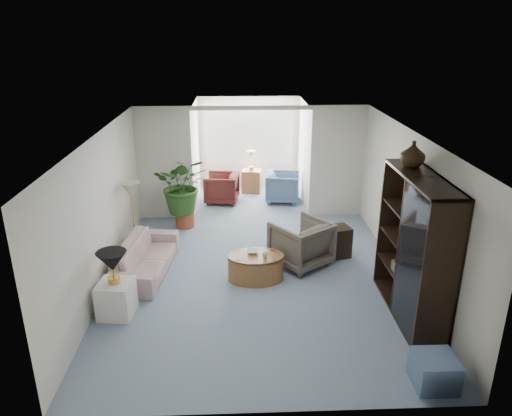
{
  "coord_description": "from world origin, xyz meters",
  "views": [
    {
      "loc": [
        -0.32,
        -7.26,
        4.06
      ],
      "look_at": [
        0.0,
        0.6,
        1.1
      ],
      "focal_mm": 33.96,
      "sensor_mm": 36.0,
      "label": 1
    }
  ],
  "objects_px": {
    "side_table_dark": "(336,242)",
    "plant_pot": "(185,219)",
    "sunroom_chair_maroon": "(222,188)",
    "coffee_bowl": "(253,251)",
    "table_lamp": "(112,261)",
    "sunroom_chair_blue": "(283,187)",
    "sunroom_table": "(251,181)",
    "framed_picture": "(413,186)",
    "entertainment_cabinet": "(415,247)",
    "coffee_table": "(256,267)",
    "ottoman": "(434,371)",
    "end_table": "(116,299)",
    "wingback_chair": "(301,243)",
    "cabinet_urn": "(413,154)",
    "floor_lamp": "(131,190)",
    "coffee_cup": "(265,256)",
    "sofa": "(146,257)"
  },
  "relations": [
    {
      "from": "ottoman",
      "to": "plant_pot",
      "type": "height_order",
      "value": "ottoman"
    },
    {
      "from": "ottoman",
      "to": "cabinet_urn",
      "type": "bearing_deg",
      "value": 83.88
    },
    {
      "from": "sunroom_chair_maroon",
      "to": "sunroom_table",
      "type": "relative_size",
      "value": 1.35
    },
    {
      "from": "ottoman",
      "to": "sunroom_chair_maroon",
      "type": "distance_m",
      "value": 7.14
    },
    {
      "from": "floor_lamp",
      "to": "coffee_table",
      "type": "height_order",
      "value": "floor_lamp"
    },
    {
      "from": "coffee_bowl",
      "to": "ottoman",
      "type": "xyz_separation_m",
      "value": [
        2.08,
        -2.79,
        -0.28
      ]
    },
    {
      "from": "wingback_chair",
      "to": "floor_lamp",
      "type": "bearing_deg",
      "value": -47.84
    },
    {
      "from": "framed_picture",
      "to": "sunroom_chair_maroon",
      "type": "height_order",
      "value": "framed_picture"
    },
    {
      "from": "coffee_table",
      "to": "sunroom_chair_maroon",
      "type": "height_order",
      "value": "sunroom_chair_maroon"
    },
    {
      "from": "framed_picture",
      "to": "sunroom_chair_blue",
      "type": "distance_m",
      "value": 4.61
    },
    {
      "from": "sofa",
      "to": "floor_lamp",
      "type": "distance_m",
      "value": 1.32
    },
    {
      "from": "coffee_bowl",
      "to": "coffee_table",
      "type": "bearing_deg",
      "value": -63.43
    },
    {
      "from": "table_lamp",
      "to": "sunroom_chair_maroon",
      "type": "bearing_deg",
      "value": 73.71
    },
    {
      "from": "sunroom_chair_blue",
      "to": "sunroom_table",
      "type": "height_order",
      "value": "sunroom_chair_blue"
    },
    {
      "from": "sofa",
      "to": "ottoman",
      "type": "distance_m",
      "value": 4.98
    },
    {
      "from": "table_lamp",
      "to": "coffee_table",
      "type": "height_order",
      "value": "table_lamp"
    },
    {
      "from": "floor_lamp",
      "to": "plant_pot",
      "type": "height_order",
      "value": "floor_lamp"
    },
    {
      "from": "wingback_chair",
      "to": "sofa",
      "type": "bearing_deg",
      "value": -32.1
    },
    {
      "from": "wingback_chair",
      "to": "sunroom_chair_maroon",
      "type": "height_order",
      "value": "wingback_chair"
    },
    {
      "from": "side_table_dark",
      "to": "plant_pot",
      "type": "bearing_deg",
      "value": 152.18
    },
    {
      "from": "plant_pot",
      "to": "sunroom_chair_maroon",
      "type": "height_order",
      "value": "sunroom_chair_maroon"
    },
    {
      "from": "floor_lamp",
      "to": "side_table_dark",
      "type": "height_order",
      "value": "floor_lamp"
    },
    {
      "from": "wingback_chair",
      "to": "ottoman",
      "type": "xyz_separation_m",
      "value": [
        1.2,
        -3.22,
        -0.22
      ]
    },
    {
      "from": "coffee_bowl",
      "to": "table_lamp",
      "type": "bearing_deg",
      "value": -151.84
    },
    {
      "from": "cabinet_urn",
      "to": "plant_pot",
      "type": "xyz_separation_m",
      "value": [
        -3.69,
        2.99,
        -2.17
      ]
    },
    {
      "from": "cabinet_urn",
      "to": "sofa",
      "type": "bearing_deg",
      "value": 167.32
    },
    {
      "from": "plant_pot",
      "to": "end_table",
      "type": "bearing_deg",
      "value": -101.37
    },
    {
      "from": "coffee_bowl",
      "to": "plant_pot",
      "type": "xyz_separation_m",
      "value": [
        -1.38,
        2.29,
        -0.31
      ]
    },
    {
      "from": "ottoman",
      "to": "plant_pot",
      "type": "xyz_separation_m",
      "value": [
        -3.46,
        5.09,
        -0.03
      ]
    },
    {
      "from": "coffee_cup",
      "to": "sofa",
      "type": "bearing_deg",
      "value": 167.84
    },
    {
      "from": "end_table",
      "to": "floor_lamp",
      "type": "distance_m",
      "value": 2.4
    },
    {
      "from": "coffee_cup",
      "to": "entertainment_cabinet",
      "type": "height_order",
      "value": "entertainment_cabinet"
    },
    {
      "from": "framed_picture",
      "to": "sofa",
      "type": "distance_m",
      "value": 4.65
    },
    {
      "from": "sofa",
      "to": "coffee_bowl",
      "type": "xyz_separation_m",
      "value": [
        1.86,
        -0.24,
        0.19
      ]
    },
    {
      "from": "table_lamp",
      "to": "coffee_table",
      "type": "distance_m",
      "value": 2.43
    },
    {
      "from": "wingback_chair",
      "to": "cabinet_urn",
      "type": "xyz_separation_m",
      "value": [
        1.42,
        -1.12,
        1.91
      ]
    },
    {
      "from": "coffee_table",
      "to": "sunroom_chair_blue",
      "type": "height_order",
      "value": "sunroom_chair_blue"
    },
    {
      "from": "floor_lamp",
      "to": "coffee_bowl",
      "type": "distance_m",
      "value": 2.57
    },
    {
      "from": "framed_picture",
      "to": "sofa",
      "type": "xyz_separation_m",
      "value": [
        -4.4,
        0.51,
        -1.41
      ]
    },
    {
      "from": "plant_pot",
      "to": "sofa",
      "type": "bearing_deg",
      "value": -103.28
    },
    {
      "from": "side_table_dark",
      "to": "sunroom_chair_blue",
      "type": "height_order",
      "value": "sunroom_chair_blue"
    },
    {
      "from": "floor_lamp",
      "to": "sunroom_table",
      "type": "xyz_separation_m",
      "value": [
        2.32,
        3.49,
        -0.96
      ]
    },
    {
      "from": "plant_pot",
      "to": "sunroom_chair_maroon",
      "type": "bearing_deg",
      "value": 63.65
    },
    {
      "from": "entertainment_cabinet",
      "to": "sunroom_chair_maroon",
      "type": "bearing_deg",
      "value": 120.33
    },
    {
      "from": "framed_picture",
      "to": "sunroom_table",
      "type": "xyz_separation_m",
      "value": [
        -2.41,
        4.83,
        -1.41
      ]
    },
    {
      "from": "entertainment_cabinet",
      "to": "plant_pot",
      "type": "height_order",
      "value": "entertainment_cabinet"
    },
    {
      "from": "end_table",
      "to": "cabinet_urn",
      "type": "xyz_separation_m",
      "value": [
        4.37,
        0.41,
        2.06
      ]
    },
    {
      "from": "sunroom_table",
      "to": "entertainment_cabinet",
      "type": "bearing_deg",
      "value": -69.26
    },
    {
      "from": "wingback_chair",
      "to": "sunroom_chair_maroon",
      "type": "bearing_deg",
      "value": -101.98
    },
    {
      "from": "end_table",
      "to": "ottoman",
      "type": "bearing_deg",
      "value": -22.14
    }
  ]
}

